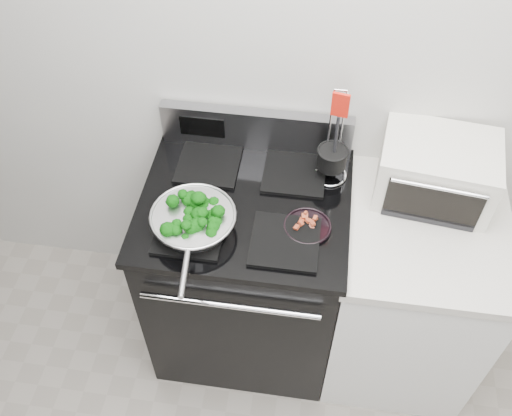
% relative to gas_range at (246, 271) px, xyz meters
% --- Properties ---
extents(back_wall, '(4.00, 0.02, 2.70)m').
position_rel_gas_range_xyz_m(back_wall, '(0.30, 0.34, 0.86)').
color(back_wall, silver).
rests_on(back_wall, ground).
extents(gas_range, '(0.79, 0.69, 1.13)m').
position_rel_gas_range_xyz_m(gas_range, '(0.00, 0.00, 0.00)').
color(gas_range, black).
rests_on(gas_range, floor).
extents(counter, '(0.62, 0.68, 0.92)m').
position_rel_gas_range_xyz_m(counter, '(0.68, -0.00, -0.03)').
color(counter, white).
rests_on(counter, floor).
extents(skillet, '(0.31, 0.49, 0.07)m').
position_rel_gas_range_xyz_m(skillet, '(-0.16, -0.16, 0.51)').
color(skillet, silver).
rests_on(skillet, gas_range).
extents(broccoli_pile, '(0.24, 0.24, 0.08)m').
position_rel_gas_range_xyz_m(broccoli_pile, '(-0.16, -0.16, 0.53)').
color(broccoli_pile, black).
rests_on(broccoli_pile, skillet).
extents(bacon_plate, '(0.17, 0.17, 0.04)m').
position_rel_gas_range_xyz_m(bacon_plate, '(0.24, -0.09, 0.48)').
color(bacon_plate, black).
rests_on(bacon_plate, gas_range).
extents(utensil_holder, '(0.13, 0.13, 0.41)m').
position_rel_gas_range_xyz_m(utensil_holder, '(0.31, 0.18, 0.53)').
color(utensil_holder, silver).
rests_on(utensil_holder, gas_range).
extents(toaster_oven, '(0.45, 0.36, 0.24)m').
position_rel_gas_range_xyz_m(toaster_oven, '(0.69, 0.17, 0.55)').
color(toaster_oven, silver).
rests_on(toaster_oven, counter).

